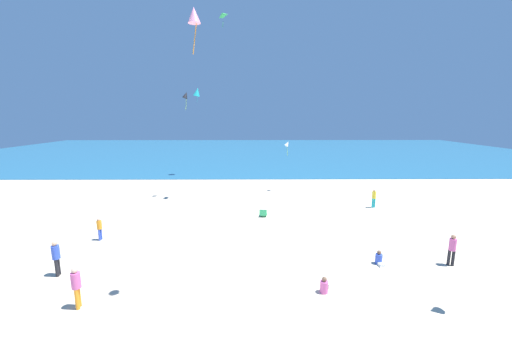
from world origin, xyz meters
The scene contains 15 objects.
ground_plane centered at (0.00, 10.00, 0.00)m, with size 120.00×120.00×0.00m, color beige.
ocean_water centered at (0.00, 54.44, 0.03)m, with size 120.00×60.00×0.05m, color #236084.
beach_chair_far_right centered at (0.57, 11.13, 0.24)m, with size 0.62×0.73×0.58m.
person_0 centered at (6.30, 3.78, 0.27)m, with size 0.39×0.62×0.73m.
person_1 centered at (9.89, 3.62, 0.96)m, with size 0.44×0.44×1.66m.
person_2 centered at (9.84, 13.31, 0.92)m, with size 0.38×0.38×1.59m.
person_4 centered at (-9.58, 6.90, 0.83)m, with size 0.32×0.32×1.44m.
person_5 centered at (-9.49, 2.80, 1.01)m, with size 0.42×0.42×1.74m.
person_6 centered at (-7.10, 0.37, 1.00)m, with size 0.42×0.42×1.73m.
person_7 centered at (2.89, 1.35, 0.27)m, with size 0.52×0.65×0.73m.
kite_green centered at (-2.72, 15.74, 15.70)m, with size 0.75×0.89×1.23m.
kite_teal centered at (-7.08, 26.99, 10.45)m, with size 1.10×0.94×1.80m.
kite_white centered at (3.20, 18.97, 4.83)m, with size 0.66×0.51×1.52m.
kite_pink centered at (-2.24, 0.95, 10.98)m, with size 0.64×0.64×1.60m.
kite_black centered at (-6.19, 16.77, 9.37)m, with size 0.79×0.74×1.63m.
Camera 1 is at (-0.14, -10.17, 7.47)m, focal length 20.61 mm.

